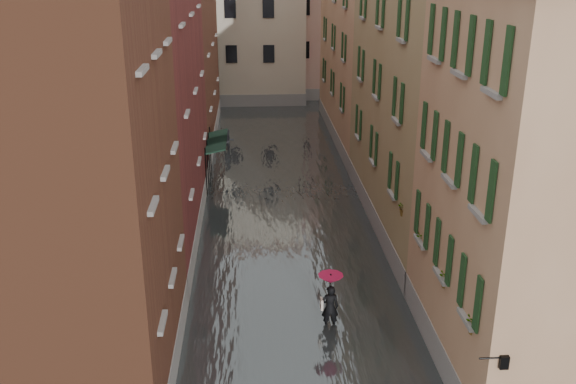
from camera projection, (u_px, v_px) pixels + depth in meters
name	position (u px, v px, depth m)	size (l,w,h in m)	color
ground	(302.00, 335.00, 21.80)	(120.00, 120.00, 0.00)	#4F4F51
floodwater	(282.00, 196.00, 33.91)	(10.00, 60.00, 0.20)	#454C4D
building_left_near	(51.00, 178.00, 17.25)	(6.00, 8.00, 13.00)	brown
building_left_mid	(124.00, 99.00, 27.61)	(6.00, 14.00, 12.50)	maroon
building_left_far	(165.00, 38.00, 41.36)	(6.00, 16.00, 14.00)	brown
building_right_near	(553.00, 193.00, 18.30)	(6.00, 8.00, 11.50)	#A57755
building_right_mid	(444.00, 89.00, 28.31)	(6.00, 14.00, 13.00)	#9D885F
building_right_far	(378.00, 55.00, 42.59)	(6.00, 16.00, 11.50)	#A57755
building_end_cream	(232.00, 23.00, 54.84)	(12.00, 9.00, 13.00)	beige
building_end_pink	(333.00, 25.00, 57.40)	(10.00, 9.00, 12.00)	tan
awning_near	(216.00, 146.00, 34.27)	(1.09, 2.93, 2.80)	black
awning_far	(217.00, 139.00, 35.56)	(1.09, 2.75, 2.80)	black
wall_lantern	(503.00, 361.00, 15.38)	(0.71, 0.22, 0.35)	black
window_planters	(435.00, 248.00, 20.09)	(0.59, 8.78, 0.84)	brown
pedestrian_main	(330.00, 298.00, 21.75)	(0.87, 0.87, 2.06)	black
pedestrian_far	(228.00, 141.00, 41.13)	(0.76, 0.59, 1.57)	black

